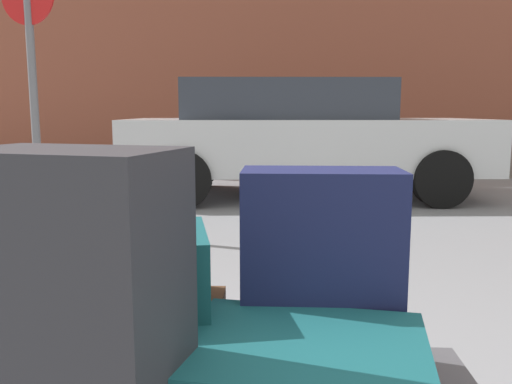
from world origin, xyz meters
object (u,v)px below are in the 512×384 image
(bollard_kerb_near, at_px, (427,156))
(bollard_kerb_mid, at_px, (506,156))
(suitcase_charcoal_center, at_px, (74,312))
(duffel_bag_teal_topmost_pile, at_px, (124,272))
(suitcase_brown_front_left, at_px, (127,348))
(no_parking_sign, at_px, (32,69))
(suitcase_navy_stacked_top, at_px, (321,272))
(parked_car, at_px, (300,135))

(bollard_kerb_near, relative_size, bollard_kerb_mid, 1.00)
(suitcase_charcoal_center, xyz_separation_m, bollard_kerb_near, (2.75, 7.71, -0.32))
(duffel_bag_teal_topmost_pile, relative_size, bollard_kerb_near, 0.62)
(suitcase_brown_front_left, relative_size, duffel_bag_teal_topmost_pile, 1.18)
(suitcase_charcoal_center, xyz_separation_m, no_parking_sign, (-1.72, 3.56, 0.75))
(suitcase_brown_front_left, relative_size, bollard_kerb_mid, 0.73)
(bollard_kerb_near, height_order, no_parking_sign, no_parking_sign)
(bollard_kerb_mid, height_order, no_parking_sign, no_parking_sign)
(duffel_bag_teal_topmost_pile, distance_m, bollard_kerb_near, 7.90)
(suitcase_brown_front_left, xyz_separation_m, suitcase_navy_stacked_top, (0.51, 0.10, 0.18))
(parked_car, height_order, bollard_kerb_mid, parked_car)
(suitcase_brown_front_left, height_order, parked_car, parked_car)
(suitcase_brown_front_left, relative_size, suitcase_navy_stacked_top, 0.87)
(suitcase_brown_front_left, bearing_deg, parked_car, 81.38)
(suitcase_brown_front_left, bearing_deg, duffel_bag_teal_topmost_pile, 177.99)
(no_parking_sign, bearing_deg, bollard_kerb_near, 42.85)
(suitcase_navy_stacked_top, bearing_deg, duffel_bag_teal_topmost_pile, -168.51)
(suitcase_brown_front_left, height_order, suitcase_navy_stacked_top, suitcase_navy_stacked_top)
(suitcase_brown_front_left, xyz_separation_m, bollard_kerb_mid, (4.00, 7.40, -0.10))
(parked_car, height_order, bollard_kerb_near, parked_car)
(suitcase_brown_front_left, relative_size, parked_car, 0.11)
(duffel_bag_teal_topmost_pile, height_order, bollard_kerb_mid, duffel_bag_teal_topmost_pile)
(suitcase_navy_stacked_top, height_order, bollard_kerb_mid, suitcase_navy_stacked_top)
(suitcase_navy_stacked_top, bearing_deg, suitcase_charcoal_center, -140.93)
(suitcase_navy_stacked_top, xyz_separation_m, no_parking_sign, (-2.24, 3.14, 0.79))
(suitcase_navy_stacked_top, height_order, parked_car, parked_car)
(bollard_kerb_near, bearing_deg, bollard_kerb_mid, 0.00)
(suitcase_brown_front_left, xyz_separation_m, suitcase_charcoal_center, (-0.01, -0.32, 0.22))
(suitcase_charcoal_center, relative_size, no_parking_sign, 0.28)
(suitcase_brown_front_left, distance_m, suitcase_navy_stacked_top, 0.55)
(suitcase_navy_stacked_top, bearing_deg, bollard_kerb_near, 72.82)
(duffel_bag_teal_topmost_pile, distance_m, parked_car, 5.39)
(suitcase_charcoal_center, relative_size, duffel_bag_teal_topmost_pile, 1.54)
(duffel_bag_teal_topmost_pile, height_order, bollard_kerb_near, duffel_bag_teal_topmost_pile)
(suitcase_charcoal_center, height_order, no_parking_sign, no_parking_sign)
(duffel_bag_teal_topmost_pile, bearing_deg, bollard_kerb_mid, 49.60)
(bollard_kerb_near, bearing_deg, suitcase_navy_stacked_top, -107.06)
(suitcase_brown_front_left, bearing_deg, no_parking_sign, 116.07)
(parked_car, height_order, no_parking_sign, no_parking_sign)
(suitcase_charcoal_center, bearing_deg, bollard_kerb_near, 84.07)
(parked_car, bearing_deg, bollard_kerb_mid, 31.15)
(suitcase_navy_stacked_top, bearing_deg, bollard_kerb_mid, 64.32)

